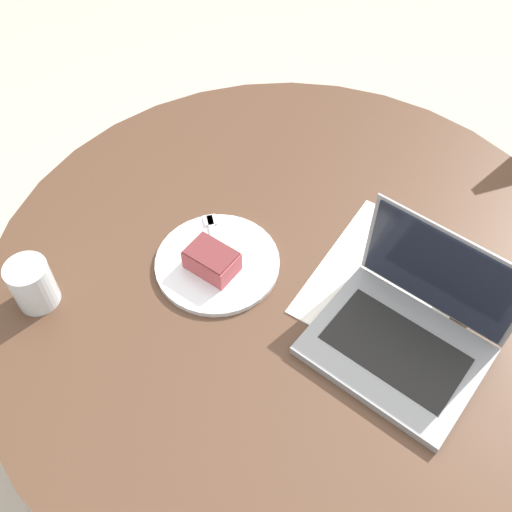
{
  "coord_description": "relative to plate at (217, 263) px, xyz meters",
  "views": [
    {
      "loc": [
        0.66,
        0.21,
        1.68
      ],
      "look_at": [
        0.02,
        -0.07,
        0.78
      ],
      "focal_mm": 42.0,
      "sensor_mm": 36.0,
      "label": 1
    }
  ],
  "objects": [
    {
      "name": "water_glass",
      "position": [
        0.21,
        -0.27,
        0.04
      ],
      "size": [
        0.08,
        0.08,
        0.1
      ],
      "color": "silver",
      "rests_on": "dining_table"
    },
    {
      "name": "laptop",
      "position": [
        0.02,
        0.38,
        0.03
      ],
      "size": [
        0.3,
        0.34,
        0.22
      ],
      "rotation": [
        0.0,
        0.0,
        4.46
      ],
      "color": "gray",
      "rests_on": "dining_table"
    },
    {
      "name": "coffee_glass",
      "position": [
        -0.12,
        0.47,
        0.04
      ],
      "size": [
        0.07,
        0.07,
        0.1
      ],
      "color": "#997556",
      "rests_on": "dining_table"
    },
    {
      "name": "plate",
      "position": [
        0.0,
        0.0,
        0.0
      ],
      "size": [
        0.25,
        0.25,
        0.01
      ],
      "color": "silver",
      "rests_on": "dining_table"
    },
    {
      "name": "paper_document",
      "position": [
        -0.1,
        0.32,
        -0.0
      ],
      "size": [
        0.37,
        0.31,
        0.0
      ],
      "rotation": [
        0.0,
        0.0,
        -0.16
      ],
      "color": "white",
      "rests_on": "dining_table"
    },
    {
      "name": "ground_plane",
      "position": [
        -0.04,
        0.15,
        -0.74
      ],
      "size": [
        12.0,
        12.0,
        0.0
      ],
      "primitive_type": "plane",
      "color": "#B7AD9E"
    },
    {
      "name": "fork",
      "position": [
        -0.04,
        -0.03,
        0.01
      ],
      "size": [
        0.15,
        0.12,
        0.0
      ],
      "rotation": [
        0.0,
        0.0,
        10.06
      ],
      "color": "silver",
      "rests_on": "plate"
    },
    {
      "name": "dining_table",
      "position": [
        -0.04,
        0.15,
        -0.16
      ],
      "size": [
        1.22,
        1.22,
        0.74
      ],
      "color": "#4C3323",
      "rests_on": "ground_plane"
    },
    {
      "name": "cake_slice",
      "position": [
        0.02,
        -0.0,
        0.03
      ],
      "size": [
        0.08,
        0.11,
        0.05
      ],
      "rotation": [
        0.0,
        0.0,
        4.5
      ],
      "color": "#B74C51",
      "rests_on": "plate"
    }
  ]
}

